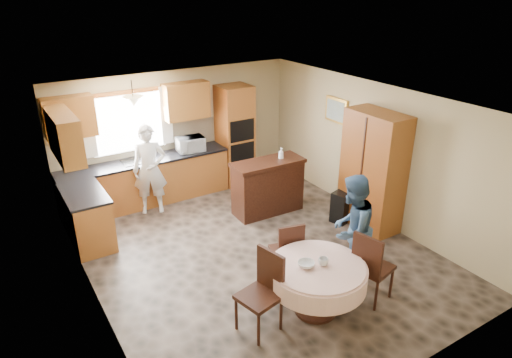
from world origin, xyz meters
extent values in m
cube|color=brown|center=(0.00, 0.00, 0.00)|extent=(5.00, 6.00, 0.01)
cube|color=white|center=(0.00, 0.00, 2.50)|extent=(5.00, 6.00, 0.01)
cube|color=tan|center=(0.00, 3.00, 1.25)|extent=(5.00, 0.02, 2.50)
cube|color=tan|center=(0.00, -3.00, 1.25)|extent=(5.00, 0.02, 2.50)
cube|color=tan|center=(-2.50, 0.00, 1.25)|extent=(0.02, 6.00, 2.50)
cube|color=tan|center=(2.50, 0.00, 1.25)|extent=(0.02, 6.00, 2.50)
cube|color=white|center=(-1.00, 2.98, 1.60)|extent=(1.40, 0.03, 1.10)
cube|color=white|center=(-1.75, 2.93, 1.65)|extent=(0.22, 0.02, 1.15)
cube|color=white|center=(-0.25, 2.93, 1.65)|extent=(0.22, 0.02, 1.15)
cube|color=#AC692D|center=(-0.85, 2.70, 0.44)|extent=(3.30, 0.60, 0.88)
cube|color=black|center=(-0.85, 2.70, 0.90)|extent=(3.30, 0.64, 0.04)
cube|color=#AC692D|center=(-2.20, 1.80, 0.44)|extent=(0.60, 1.20, 0.88)
cube|color=black|center=(-2.20, 1.80, 0.90)|extent=(0.64, 1.20, 0.04)
cube|color=beige|center=(-0.85, 2.99, 1.18)|extent=(3.30, 0.02, 0.55)
cube|color=#B7722D|center=(-2.05, 2.83, 1.91)|extent=(0.85, 0.33, 0.72)
cube|color=#B7722D|center=(0.15, 2.83, 1.91)|extent=(0.90, 0.33, 0.72)
cube|color=#B7722D|center=(-2.33, 1.80, 1.91)|extent=(0.33, 1.20, 0.72)
cube|color=#AC692D|center=(1.15, 2.69, 1.06)|extent=(0.66, 0.62, 2.12)
cube|color=black|center=(1.15, 2.38, 1.25)|extent=(0.56, 0.01, 0.45)
cube|color=black|center=(1.15, 2.38, 0.75)|extent=(0.56, 0.01, 0.45)
cone|color=beige|center=(-1.00, 2.50, 2.12)|extent=(0.36, 0.36, 0.18)
cube|color=#3E1D10|center=(0.96, 1.12, 0.49)|extent=(1.38, 0.60, 0.97)
cube|color=black|center=(1.93, 0.09, 0.29)|extent=(0.49, 0.40, 0.58)
cube|color=#AC692D|center=(2.22, -0.27, 1.05)|extent=(0.55, 1.10, 2.10)
cylinder|color=#3E1D10|center=(-0.08, -1.62, 0.33)|extent=(0.19, 0.19, 0.67)
cylinder|color=#3E1D10|center=(-0.08, -1.62, 0.02)|extent=(0.57, 0.57, 0.04)
cylinder|color=#F4E5C8|center=(-0.08, -1.62, 0.71)|extent=(1.23, 1.23, 0.05)
cylinder|color=#F4E5C8|center=(-0.08, -1.62, 0.58)|extent=(1.29, 1.29, 0.26)
cube|color=#3E1D10|center=(-0.91, -1.52, 0.50)|extent=(0.56, 0.56, 0.06)
cube|color=#3E1D10|center=(-0.71, -1.47, 0.80)|extent=(0.14, 0.44, 0.55)
cylinder|color=#3E1D10|center=(-1.11, -1.72, 0.24)|extent=(0.04, 0.04, 0.48)
cylinder|color=#3E1D10|center=(-0.71, -1.72, 0.24)|extent=(0.04, 0.04, 0.48)
cylinder|color=#3E1D10|center=(-1.11, -1.32, 0.24)|extent=(0.04, 0.04, 0.48)
cylinder|color=#3E1D10|center=(-0.71, -1.32, 0.24)|extent=(0.04, 0.04, 0.48)
cube|color=#3E1D10|center=(0.03, -0.77, 0.45)|extent=(0.50, 0.50, 0.05)
cube|color=#3E1D10|center=(-0.01, -0.96, 0.71)|extent=(0.39, 0.13, 0.49)
cylinder|color=#3E1D10|center=(-0.15, -0.95, 0.21)|extent=(0.04, 0.04, 0.43)
cylinder|color=#3E1D10|center=(0.21, -0.95, 0.21)|extent=(0.04, 0.04, 0.43)
cylinder|color=#3E1D10|center=(-0.15, -0.59, 0.21)|extent=(0.04, 0.04, 0.43)
cylinder|color=#3E1D10|center=(0.21, -0.59, 0.21)|extent=(0.04, 0.04, 0.43)
cube|color=#3E1D10|center=(0.75, -1.81, 0.49)|extent=(0.55, 0.55, 0.05)
cube|color=#3E1D10|center=(0.55, -1.85, 0.79)|extent=(0.14, 0.44, 0.55)
cylinder|color=#3E1D10|center=(0.56, -2.00, 0.24)|extent=(0.04, 0.04, 0.47)
cylinder|color=#3E1D10|center=(0.95, -2.00, 0.24)|extent=(0.04, 0.04, 0.47)
cylinder|color=#3E1D10|center=(0.56, -1.61, 0.24)|extent=(0.04, 0.04, 0.47)
cylinder|color=#3E1D10|center=(0.95, -1.61, 0.24)|extent=(0.04, 0.04, 0.47)
cube|color=gold|center=(2.47, 1.04, 1.79)|extent=(0.05, 0.58, 0.48)
cube|color=#9DAFB8|center=(2.44, 1.04, 1.79)|extent=(0.01, 0.48, 0.38)
imported|color=silver|center=(0.10, 2.65, 1.07)|extent=(0.56, 0.41, 0.30)
imported|color=silver|center=(-0.90, 2.30, 0.86)|extent=(0.73, 0.61, 1.72)
imported|color=#345071|center=(0.80, -1.28, 0.82)|extent=(0.98, 0.89, 1.65)
imported|color=#B2B2B2|center=(0.67, 1.12, 1.00)|extent=(0.20, 0.20, 0.05)
imported|color=silver|center=(1.24, 1.12, 1.11)|extent=(0.11, 0.11, 0.27)
imported|color=#B2B2B2|center=(-0.02, -1.66, 0.78)|extent=(0.17, 0.17, 0.10)
imported|color=#B2B2B2|center=(-0.23, -1.57, 0.76)|extent=(0.28, 0.28, 0.07)
camera|label=1|loc=(-3.37, -5.37, 4.11)|focal=32.00mm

